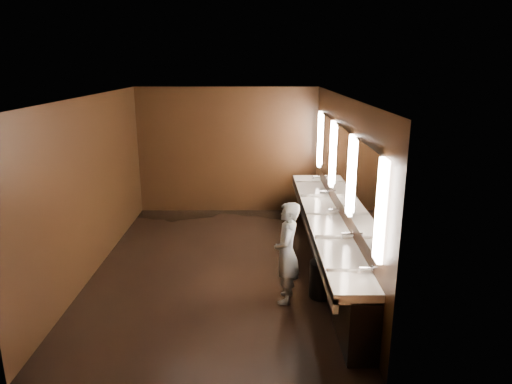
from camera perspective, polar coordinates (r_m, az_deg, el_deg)
floor at (r=7.81m, az=-4.68°, el=-9.13°), size 6.00×6.00×0.00m
ceiling at (r=7.10m, az=-5.20°, el=11.82°), size 4.00×6.00×0.02m
wall_back at (r=10.25m, az=-3.58°, el=5.17°), size 4.00×0.02×2.80m
wall_front at (r=4.52m, az=-8.01°, el=-9.03°), size 4.00×0.02×2.80m
wall_left at (r=7.76m, az=-19.81°, el=0.78°), size 0.02×6.00×2.80m
wall_right at (r=7.44m, az=10.61°, el=0.84°), size 0.02×6.00×2.80m
sink_counter at (r=7.68m, az=8.75°, el=-5.68°), size 0.55×5.40×1.01m
mirror_band at (r=7.35m, az=10.60°, el=3.48°), size 0.06×5.03×1.15m
person at (r=6.45m, az=3.88°, el=-7.57°), size 0.43×0.58×1.47m
trash_bin at (r=6.78m, az=8.18°, el=-10.74°), size 0.39×0.39×0.55m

